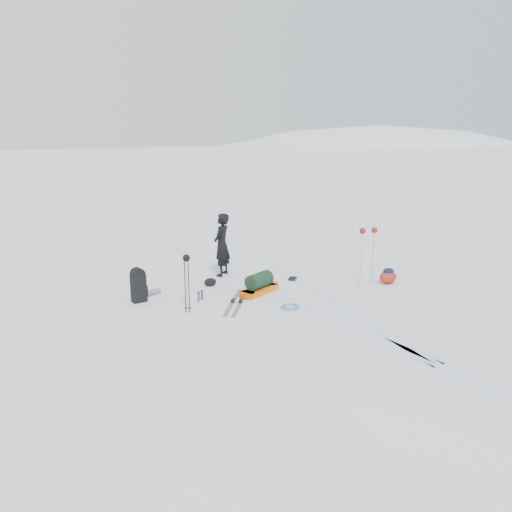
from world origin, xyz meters
The scene contains 14 objects.
ground centered at (0.00, 0.00, 0.00)m, with size 200.00×200.00×0.00m, color white.
snow_hill_backdrop centered at (62.69, 84.02, -69.02)m, with size 359.50×192.00×162.45m.
ski_tracks centered at (0.61, 0.88, 0.00)m, with size 3.38×17.97×0.01m.
skier centered at (-0.39, 1.94, 0.88)m, with size 0.64×0.42×1.76m, color black.
pulk_sled centered at (-0.27, 0.10, 0.20)m, with size 1.40×0.85×0.52m.
expedition_rucksack centered at (-3.03, 1.00, 0.38)m, with size 0.84×0.59×0.83m.
ski_poles_black centered at (-2.35, -0.28, 1.10)m, with size 0.18×0.17×1.34m.
ski_poles_silver centered at (2.40, -0.84, 1.31)m, with size 0.49×0.23×1.56m.
touring_skis_grey centered at (-1.11, -0.27, 0.02)m, with size 1.40×1.65×0.07m.
touring_skis_white centered at (1.04, 0.55, 0.02)m, with size 1.57×1.59×0.07m.
rope_coil centered at (-0.22, -1.21, 0.03)m, with size 0.44×0.44×0.05m.
small_daypack centered at (3.07, -0.96, 0.20)m, with size 0.54×0.44×0.42m.
thermos_pair centered at (-1.80, 0.29, 0.12)m, with size 0.21×0.19×0.25m.
stuff_sack centered at (-1.09, 1.23, 0.10)m, with size 0.39×0.33×0.21m.
Camera 1 is at (-6.34, -10.13, 3.99)m, focal length 35.00 mm.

